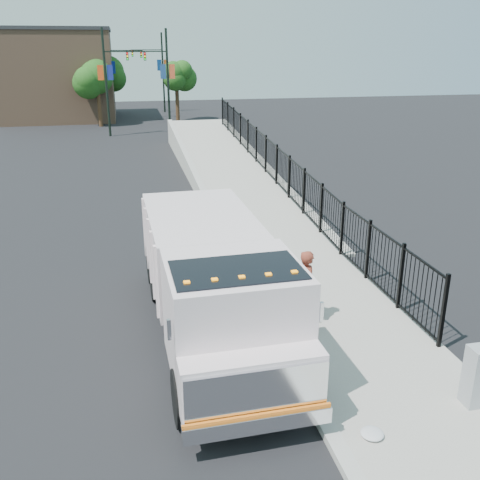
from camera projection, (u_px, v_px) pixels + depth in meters
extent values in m
plane|color=black|center=(270.00, 325.00, 13.69)|extent=(120.00, 120.00, 0.00)
cube|color=#9E998E|center=(374.00, 357.00, 12.21)|extent=(3.55, 12.00, 0.12)
cube|color=#ADAAA3|center=(293.00, 366.00, 11.82)|extent=(0.30, 12.00, 0.16)
cube|color=#9E998E|center=(230.00, 178.00, 28.80)|extent=(3.95, 24.06, 3.19)
cube|color=black|center=(276.00, 178.00, 25.10)|extent=(0.10, 28.00, 1.80)
cube|color=black|center=(211.00, 308.00, 13.26)|extent=(1.27, 7.53, 0.24)
cube|color=white|center=(234.00, 316.00, 10.56)|extent=(2.65, 2.49, 2.21)
cube|color=white|center=(251.00, 380.00, 9.49)|extent=(2.61, 0.83, 1.10)
cube|color=silver|center=(257.00, 394.00, 9.12)|extent=(2.54, 0.15, 0.94)
cube|color=silver|center=(258.00, 424.00, 9.23)|extent=(2.65, 0.26, 0.31)
cube|color=orange|center=(258.00, 416.00, 9.17)|extent=(2.65, 0.12, 0.07)
cube|color=black|center=(237.00, 292.00, 10.08)|extent=(2.46, 1.49, 0.94)
cube|color=white|center=(201.00, 247.00, 14.19)|extent=(2.75, 4.69, 1.88)
cube|color=silver|center=(169.00, 329.00, 9.08)|extent=(0.07, 0.07, 0.39)
cube|color=silver|center=(321.00, 312.00, 9.68)|extent=(0.07, 0.07, 0.39)
cube|color=orange|center=(187.00, 283.00, 9.35)|extent=(0.11, 0.09, 0.07)
cube|color=orange|center=(215.00, 280.00, 9.46)|extent=(0.11, 0.09, 0.07)
cube|color=orange|center=(242.00, 278.00, 9.57)|extent=(0.11, 0.09, 0.07)
cube|color=orange|center=(268.00, 275.00, 9.68)|extent=(0.11, 0.09, 0.07)
cube|color=orange|center=(294.00, 272.00, 9.79)|extent=(0.11, 0.09, 0.07)
cylinder|color=black|center=(183.00, 397.00, 10.00)|extent=(0.38, 1.11, 1.10)
cylinder|color=black|center=(300.00, 380.00, 10.51)|extent=(0.38, 1.11, 1.10)
cylinder|color=black|center=(157.00, 281.00, 14.94)|extent=(0.38, 1.11, 1.10)
cylinder|color=black|center=(238.00, 273.00, 15.45)|extent=(0.38, 1.11, 1.10)
cylinder|color=black|center=(153.00, 265.00, 16.05)|extent=(0.38, 1.11, 1.10)
cylinder|color=black|center=(229.00, 258.00, 16.56)|extent=(0.38, 1.11, 1.10)
imported|color=brown|center=(307.00, 287.00, 13.35)|extent=(0.48, 0.71, 1.91)
cube|color=gray|center=(480.00, 376.00, 10.32)|extent=(0.55, 0.40, 1.25)
ellipsoid|color=silver|center=(372.00, 433.00, 9.63)|extent=(0.43, 0.43, 0.11)
cylinder|color=black|center=(106.00, 84.00, 40.81)|extent=(0.18, 0.18, 8.00)
cube|color=black|center=(125.00, 52.00, 40.34)|extent=(3.20, 0.08, 0.08)
cube|color=black|center=(145.00, 56.00, 40.75)|extent=(0.18, 0.22, 0.60)
cube|color=navy|center=(110.00, 73.00, 40.61)|extent=(0.45, 0.04, 1.10)
cube|color=#EB4A17|center=(101.00, 73.00, 40.47)|extent=(0.45, 0.04, 1.10)
cylinder|color=black|center=(168.00, 82.00, 42.44)|extent=(0.18, 0.18, 8.00)
cube|color=black|center=(146.00, 51.00, 41.34)|extent=(3.20, 0.08, 0.08)
cube|color=black|center=(127.00, 56.00, 41.17)|extent=(0.18, 0.22, 0.60)
cube|color=#E3562D|center=(172.00, 71.00, 42.24)|extent=(0.45, 0.04, 1.10)
cube|color=navy|center=(163.00, 72.00, 42.10)|extent=(0.45, 0.04, 1.10)
cylinder|color=black|center=(110.00, 76.00, 50.05)|extent=(0.18, 0.18, 8.00)
cube|color=black|center=(125.00, 50.00, 49.57)|extent=(3.20, 0.08, 0.08)
cube|color=black|center=(141.00, 54.00, 49.98)|extent=(0.18, 0.22, 0.60)
cube|color=#0E2A9A|center=(113.00, 67.00, 49.84)|extent=(0.45, 0.04, 1.10)
cube|color=#C0701C|center=(105.00, 68.00, 49.70)|extent=(0.45, 0.04, 1.10)
cylinder|color=black|center=(163.00, 73.00, 56.04)|extent=(0.18, 0.18, 8.00)
cube|color=black|center=(146.00, 50.00, 54.93)|extent=(3.20, 0.08, 0.08)
cube|color=black|center=(132.00, 54.00, 54.77)|extent=(0.18, 0.22, 0.60)
cube|color=#D25215|center=(166.00, 65.00, 55.83)|extent=(0.45, 0.04, 1.10)
cube|color=navy|center=(159.00, 65.00, 55.69)|extent=(0.45, 0.04, 1.10)
cylinder|color=#382314|center=(100.00, 108.00, 46.61)|extent=(0.36, 0.36, 3.20)
sphere|color=#194714|center=(97.00, 79.00, 45.79)|extent=(2.94, 2.94, 2.94)
cylinder|color=#382314|center=(177.00, 104.00, 50.19)|extent=(0.36, 0.36, 3.20)
sphere|color=#194714|center=(176.00, 77.00, 49.37)|extent=(2.16, 2.16, 2.16)
cylinder|color=#382314|center=(111.00, 99.00, 54.63)|extent=(0.36, 0.36, 3.20)
sphere|color=#194714|center=(109.00, 74.00, 53.81)|extent=(3.13, 3.13, 3.13)
cube|color=#8C664C|center=(59.00, 76.00, 50.94)|extent=(10.00, 10.00, 8.00)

